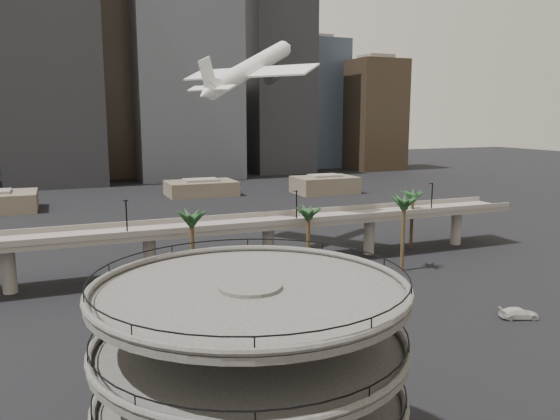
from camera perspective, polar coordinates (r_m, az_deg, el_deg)
name	(u,v)px	position (r m, az deg, el deg)	size (l,w,h in m)	color
parking_ramp	(251,372)	(40.52, -3.05, -16.53)	(22.20, 22.20, 17.35)	#464441
overpass	(211,231)	(98.72, -7.22, -2.23)	(130.00, 9.30, 14.70)	slate
palm_trees	(337,209)	(98.89, 6.00, 0.15)	(54.40, 18.40, 14.00)	#4C3720
low_buildings	(162,192)	(185.08, -12.20, 1.84)	(135.00, 27.50, 6.80)	brown
skyline	(147,81)	(258.99, -13.72, 12.98)	(269.00, 86.00, 118.63)	#7F7257
airborne_jet	(250,69)	(112.46, -3.17, 14.50)	(28.21, 27.12, 15.24)	silver
car_a	(317,337)	(69.51, 3.86, -13.10)	(1.83, 4.55, 1.55)	#B61A29
car_b	(316,337)	(69.39, 3.75, -13.11)	(1.71, 4.89, 1.61)	black
car_c	(519,313)	(83.91, 23.69, -9.85)	(2.14, 5.25, 1.52)	silver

